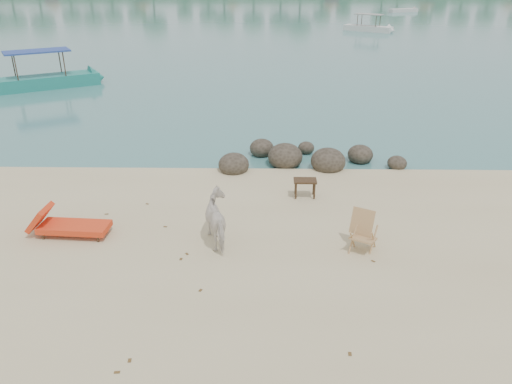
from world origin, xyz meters
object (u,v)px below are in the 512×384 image
at_px(cow, 220,221).
at_px(boat_near, 37,57).
at_px(boulders, 299,159).
at_px(side_table, 305,189).
at_px(lounge_chair, 74,224).
at_px(deck_chair, 364,234).

relative_size(cow, boat_near, 0.21).
bearing_deg(boulders, cow, -112.49).
xyz_separation_m(boulders, side_table, (0.00, -2.70, 0.08)).
distance_m(cow, side_table, 3.44).
relative_size(lounge_chair, boat_near, 0.31).
height_order(boulders, lounge_chair, boulders).
bearing_deg(lounge_chair, cow, -0.41).
bearing_deg(lounge_chair, deck_chair, -1.04).
xyz_separation_m(boulders, lounge_chair, (-5.83, -5.04, 0.14)).
distance_m(boulders, deck_chair, 5.78).
height_order(lounge_chair, boat_near, boat_near).
relative_size(cow, side_table, 2.19).
distance_m(boulders, boat_near, 17.65).
height_order(side_table, deck_chair, deck_chair).
distance_m(deck_chair, boat_near, 22.44).
xyz_separation_m(cow, side_table, (2.21, 2.62, -0.34)).
bearing_deg(side_table, deck_chair, -68.21).
distance_m(cow, lounge_chair, 3.65).
bearing_deg(cow, lounge_chair, -25.09).
bearing_deg(boat_near, lounge_chair, -95.96).
bearing_deg(cow, boat_near, -76.86).
bearing_deg(side_table, lounge_chair, -157.49).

